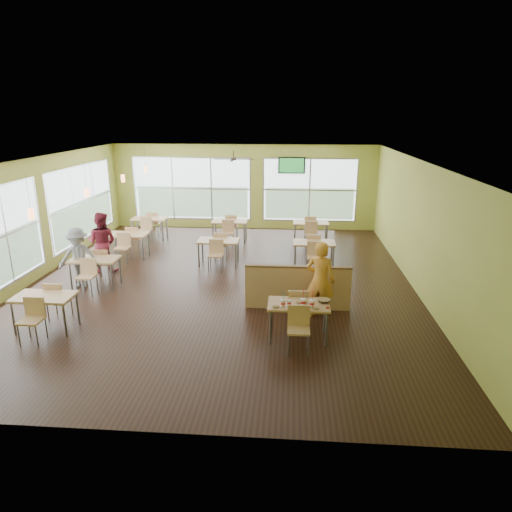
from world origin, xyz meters
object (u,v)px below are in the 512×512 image
main_table (298,309)px  half_wall_divider (298,287)px  food_basket (324,300)px  man_plaid (320,280)px

main_table → half_wall_divider: (0.00, 1.45, -0.11)m
half_wall_divider → food_basket: 1.45m
food_basket → man_plaid: bearing=91.6°
half_wall_divider → man_plaid: man_plaid is taller
half_wall_divider → food_basket: (0.50, -1.34, 0.26)m
man_plaid → food_basket: bearing=109.7°
half_wall_divider → food_basket: size_ratio=9.46×
main_table → half_wall_divider: size_ratio=0.63×
main_table → man_plaid: size_ratio=0.87×
half_wall_divider → food_basket: half_wall_divider is taller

